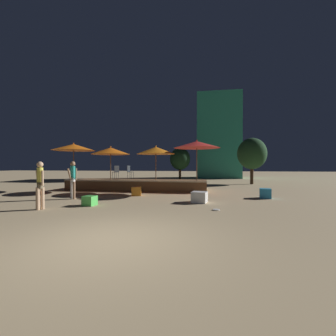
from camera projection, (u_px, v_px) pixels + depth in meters
The scene contains 18 objects.
ground_plane at pixel (109, 241), 4.80m from camera, with size 120.00×120.00×0.00m, color tan.
wooden_deck at pixel (139, 185), 15.15m from camera, with size 9.05×2.96×0.70m.
patio_umbrella_0 at pixel (111, 151), 14.10m from camera, with size 2.43×2.43×2.82m.
patio_umbrella_1 at pixel (197, 145), 13.10m from camera, with size 2.69×2.69×3.11m.
patio_umbrella_2 at pixel (156, 150), 13.60m from camera, with size 2.33×2.33×2.82m.
patio_umbrella_3 at pixel (74, 147), 14.36m from camera, with size 2.64×2.64×3.07m.
cube_seat_0 at pixel (265, 193), 11.04m from camera, with size 0.61×0.61×0.47m.
cube_seat_1 at pixel (136, 191), 12.01m from camera, with size 0.61×0.61×0.47m.
cube_seat_2 at pixel (90, 201), 9.03m from camera, with size 0.50×0.50×0.39m.
cube_seat_3 at pixel (199, 197), 9.78m from camera, with size 0.73×0.73×0.47m.
person_0 at pixel (73, 178), 10.78m from camera, with size 0.30×0.50×1.81m.
person_1 at pixel (40, 183), 8.19m from camera, with size 0.47×0.29×1.76m.
bistro_chair_0 at pixel (130, 171), 16.04m from camera, with size 0.42×0.42×0.90m.
bistro_chair_1 at pixel (116, 171), 15.31m from camera, with size 0.48×0.48×0.90m.
frisbee_disc at pixel (216, 210), 8.07m from camera, with size 0.25×0.25×0.03m.
background_tree_0 at pixel (252, 154), 19.36m from camera, with size 2.46×2.46×3.99m.
background_tree_1 at pixel (180, 159), 25.67m from camera, with size 2.31×2.31×3.65m.
distant_building at pixel (218, 137), 29.55m from camera, with size 5.46×4.62×10.77m.
Camera 1 is at (2.04, -4.50, 1.61)m, focal length 24.00 mm.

